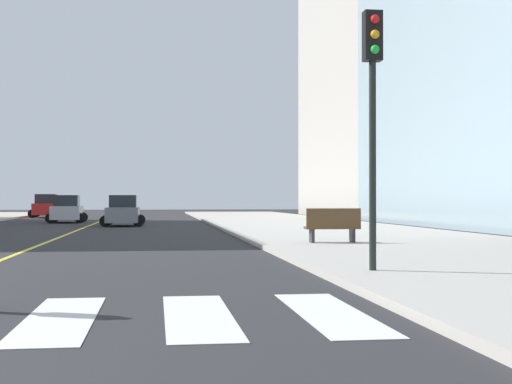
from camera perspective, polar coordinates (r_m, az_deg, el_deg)
sidewalk_kerb_east at (r=27.34m, az=10.01°, el=-3.68°), size 10.00×120.00×0.15m
lane_divider_paint at (r=46.22m, az=-12.50°, el=-2.49°), size 0.16×80.00×0.01m
parking_garage_concrete at (r=71.98m, az=12.23°, el=8.98°), size 18.00×24.00×26.97m
car_gray_nearest at (r=44.55m, az=-10.09°, el=-1.48°), size 2.56×4.07×1.81m
car_silver_second at (r=51.69m, az=-14.21°, el=-1.33°), size 2.64×4.17×1.84m
car_red_third at (r=66.50m, az=-15.67°, el=-1.08°), size 2.93×4.58×2.01m
traffic_light_near_corner at (r=15.21m, az=8.89°, el=7.77°), size 0.36×0.41×5.17m
park_bench at (r=24.58m, az=5.86°, el=-2.60°), size 1.81×0.59×1.12m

